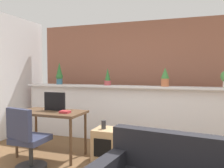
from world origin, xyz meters
TOP-DOWN VIEW (x-y plane):
  - divider_wall at (0.00, 2.00)m, footprint 4.80×0.16m
  - plant_shelf at (0.00, 1.96)m, footprint 4.80×0.29m
  - brick_wall_behind at (0.00, 2.60)m, footprint 4.80×0.10m
  - potted_plant_0 at (-1.67, 1.94)m, footprint 0.15×0.15m
  - potted_plant_1 at (-0.55, 1.94)m, footprint 0.13×0.13m
  - potted_plant_2 at (0.58, 1.95)m, footprint 0.15×0.15m
  - desk at (-1.14, 0.83)m, footprint 1.10×0.60m
  - tv_monitor at (-1.12, 0.91)m, footprint 0.39×0.04m
  - office_chair at (-1.10, 0.19)m, footprint 0.48×0.48m
  - side_cube_shelf at (-0.20, 0.97)m, footprint 0.40×0.41m
  - vase_on_shelf at (-0.25, 0.95)m, footprint 0.07×0.07m
  - book_on_desk at (-0.83, 0.76)m, footprint 0.16×0.12m

SIDE VIEW (x-z plane):
  - side_cube_shelf at x=-0.20m, z-range 0.00..0.50m
  - office_chair at x=-1.10m, z-range -0.07..0.84m
  - divider_wall at x=0.00m, z-range 0.00..1.09m
  - vase_on_shelf at x=-0.25m, z-range 0.50..0.63m
  - desk at x=-1.14m, z-range 0.29..1.04m
  - book_on_desk at x=-0.83m, z-range 0.75..0.79m
  - tv_monitor at x=-1.12m, z-range 0.75..1.06m
  - plant_shelf at x=0.00m, z-range 1.09..1.13m
  - brick_wall_behind at x=0.00m, z-range 0.00..2.50m
  - potted_plant_1 at x=-0.55m, z-range 1.12..1.46m
  - potted_plant_2 at x=0.58m, z-range 1.14..1.49m
  - potted_plant_0 at x=-1.67m, z-range 1.11..1.59m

